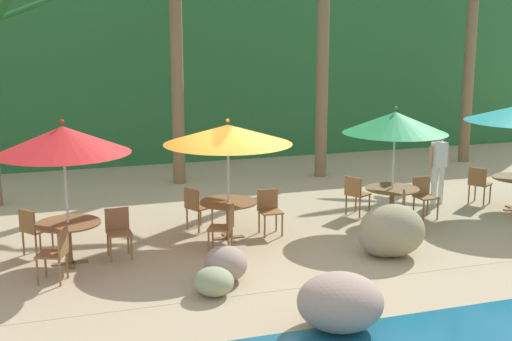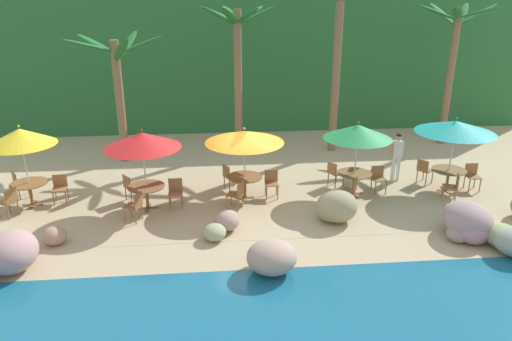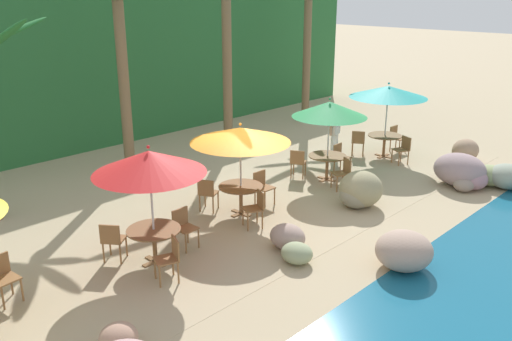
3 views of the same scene
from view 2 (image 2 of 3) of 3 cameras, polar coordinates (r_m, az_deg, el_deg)
ground_plane at (r=15.05m, az=-0.32°, el=-3.56°), size 120.00×120.00×0.00m
terrace_deck at (r=15.05m, az=-0.32°, el=-3.55°), size 18.00×5.20×0.01m
foliage_backdrop at (r=22.94m, az=-2.34°, el=12.63°), size 28.00×2.40×6.00m
rock_seawall at (r=12.53m, az=8.54°, el=-7.02°), size 15.24×3.58×0.97m
umbrella_yellow at (r=15.55m, az=-26.34°, el=3.63°), size 2.00×2.00×2.55m
dining_table_yellow at (r=16.02m, az=-25.46°, el=-1.75°), size 1.10×1.10×0.74m
chair_yellow_seaward at (r=15.95m, az=-22.39°, el=-1.78°), size 0.46×0.47×0.87m
chair_yellow_inland at (r=16.82m, az=-26.47°, el=-1.28°), size 0.59×0.59×0.87m
chair_yellow_left at (r=15.49m, az=-27.41°, el=-3.23°), size 0.57×0.57×0.87m
umbrella_red at (r=14.09m, az=-13.46°, el=3.53°), size 2.23×2.23×2.50m
dining_table_red at (r=14.60m, az=-12.96°, el=-2.27°), size 1.10×1.10×0.74m
chair_red_seaward at (r=14.65m, az=-9.60°, el=-2.38°), size 0.43×0.44×0.87m
chair_red_inland at (r=15.31m, az=-14.81°, el=-1.77°), size 0.59×0.59×0.87m
chair_red_left at (r=13.93m, az=-14.26°, el=-3.99°), size 0.55×0.55×0.87m
umbrella_orange at (r=14.51m, az=-1.39°, el=4.05°), size 2.43×2.43×2.33m
dining_table_orange at (r=14.97m, az=-1.34°, el=-1.16°), size 1.10×1.10×0.74m
chair_orange_seaward at (r=15.15m, az=1.86°, el=-1.30°), size 0.43×0.44×0.87m
chair_orange_inland at (r=15.65m, az=-3.23°, el=-0.59°), size 0.57×0.57×0.87m
chair_orange_left at (r=14.25m, az=-2.28°, el=-2.76°), size 0.57×0.57×0.87m
umbrella_green at (r=15.12m, az=12.08°, el=4.55°), size 2.13×2.13×2.43m
dining_table_green at (r=15.58m, az=11.68°, el=-0.70°), size 1.10×1.10×0.74m
chair_green_seaward at (r=16.00m, az=14.41°, el=-0.75°), size 0.44×0.45×0.87m
chair_green_inland at (r=16.13m, az=9.33°, el=-0.19°), size 0.57×0.57×0.87m
chair_green_left at (r=14.82m, az=11.33°, el=-2.22°), size 0.57×0.57×0.87m
umbrella_teal at (r=16.31m, az=22.75°, el=4.84°), size 2.49×2.49×2.48m
dining_table_teal at (r=16.76m, az=22.03°, el=-0.30°), size 1.10×1.10×0.74m
chair_teal_seaward at (r=17.25m, az=24.42°, el=-0.44°), size 0.43×0.44×0.87m
chair_teal_inland at (r=17.14m, az=19.45°, el=0.13°), size 0.58×0.58×0.87m
chair_teal_left at (r=16.01m, az=22.51°, el=-1.70°), size 0.55×0.55×0.87m
palm_tree_nearest at (r=18.48m, az=-16.23°, el=10.66°), size 3.41×3.36×4.80m
palm_tree_second at (r=19.00m, az=-2.27°, el=13.77°), size 2.88×2.81×5.71m
palm_tree_third at (r=19.20m, az=9.70°, el=15.12°), size 3.48×3.65×6.81m
palm_tree_fourth at (r=21.56m, az=22.55°, el=13.06°), size 3.29×3.11×5.78m
waiter_in_white at (r=16.95m, az=16.52°, el=1.94°), size 0.52×0.25×1.70m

